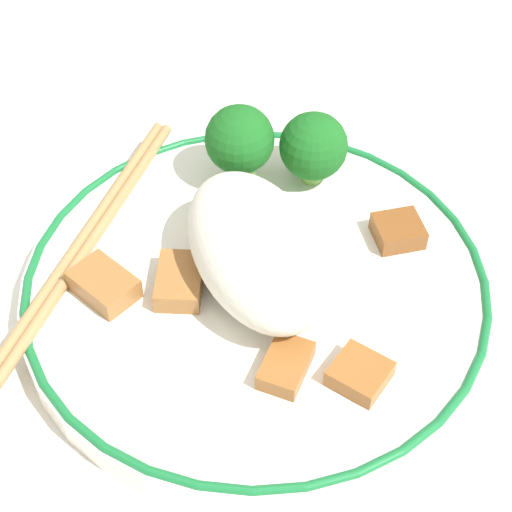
% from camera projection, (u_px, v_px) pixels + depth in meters
% --- Properties ---
extents(ground_plane, '(3.00, 3.00, 0.00)m').
position_uv_depth(ground_plane, '(256.00, 300.00, 0.48)').
color(ground_plane, silver).
extents(plate, '(0.26, 0.26, 0.02)m').
position_uv_depth(plate, '(256.00, 288.00, 0.47)').
color(plate, white).
rests_on(plate, ground_plane).
extents(rice_mound, '(0.11, 0.07, 0.05)m').
position_uv_depth(rice_mound, '(255.00, 251.00, 0.45)').
color(rice_mound, white).
rests_on(rice_mound, plate).
extents(broccoli_back_left, '(0.04, 0.04, 0.05)m').
position_uv_depth(broccoli_back_left, '(314.00, 147.00, 0.51)').
color(broccoli_back_left, '#7FB756').
rests_on(broccoli_back_left, plate).
extents(broccoli_back_center, '(0.04, 0.04, 0.05)m').
position_uv_depth(broccoli_back_center, '(240.00, 142.00, 0.50)').
color(broccoli_back_center, '#7FB756').
rests_on(broccoli_back_center, plate).
extents(meat_near_front, '(0.04, 0.04, 0.01)m').
position_uv_depth(meat_near_front, '(104.00, 285.00, 0.46)').
color(meat_near_front, '#9E6633').
rests_on(meat_near_front, plate).
extents(meat_near_left, '(0.03, 0.03, 0.01)m').
position_uv_depth(meat_near_left, '(400.00, 234.00, 0.48)').
color(meat_near_left, brown).
rests_on(meat_near_left, plate).
extents(meat_near_right, '(0.04, 0.04, 0.01)m').
position_uv_depth(meat_near_right, '(286.00, 365.00, 0.42)').
color(meat_near_right, '#995B28').
rests_on(meat_near_right, plate).
extents(meat_near_back, '(0.04, 0.04, 0.01)m').
position_uv_depth(meat_near_back, '(360.00, 374.00, 0.42)').
color(meat_near_back, '#995B28').
rests_on(meat_near_back, plate).
extents(meat_on_rice_edge, '(0.04, 0.04, 0.01)m').
position_uv_depth(meat_on_rice_edge, '(263.00, 229.00, 0.49)').
color(meat_on_rice_edge, '#9E6633').
rests_on(meat_on_rice_edge, plate).
extents(meat_mid_left, '(0.04, 0.04, 0.01)m').
position_uv_depth(meat_mid_left, '(180.00, 281.00, 0.46)').
color(meat_mid_left, '#9E6633').
rests_on(meat_mid_left, plate).
extents(chopsticks, '(0.18, 0.16, 0.01)m').
position_uv_depth(chopsticks, '(78.00, 254.00, 0.48)').
color(chopsticks, '#AD8451').
rests_on(chopsticks, plate).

